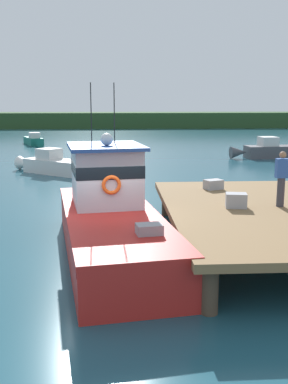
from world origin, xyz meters
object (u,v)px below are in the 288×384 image
moored_boat_far_left (34,141)px  mooring_buoy_channel_marker (109,171)px  main_fishing_boat (109,216)px  crate_stack_near_edge (236,200)px  crate_single_far (213,184)px  mooring_buoy_outer (139,146)px  moored_boat_outer_mooring (273,151)px  moored_boat_near_channel (54,165)px  deckhand_by_the_boat (282,178)px

moored_boat_far_left → mooring_buoy_channel_marker: size_ratio=10.07×
main_fishing_boat → crate_stack_near_edge: main_fishing_boat is taller
moored_boat_far_left → crate_single_far: bearing=-68.8°
moored_boat_far_left → mooring_buoy_outer: bearing=-22.8°
moored_boat_outer_mooring → crate_single_far: bearing=-114.8°
moored_boat_near_channel → crate_stack_near_edge: bearing=-63.4°
crate_single_far → crate_stack_near_edge: crate_stack_near_edge is taller
crate_stack_near_edge → mooring_buoy_outer: (-1.54, 28.31, -1.15)m
moored_boat_far_left → crate_stack_near_edge: bearing=-70.4°
moored_boat_near_channel → moored_boat_far_left: bearing=103.6°
crate_stack_near_edge → deckhand_by_the_boat: (1.34, 0.07, 0.65)m
crate_stack_near_edge → moored_boat_outer_mooring: size_ratio=0.09×
deckhand_by_the_boat → moored_boat_outer_mooring: bearing=71.5°
crate_stack_near_edge → moored_boat_near_channel: 16.12m
mooring_buoy_channel_marker → deckhand_by_the_boat: bearing=-68.3°
deckhand_by_the_boat → crate_stack_near_edge: bearing=-177.2°
moored_boat_outer_mooring → moored_boat_near_channel: bearing=-156.9°
crate_stack_near_edge → moored_boat_outer_mooring: bearing=68.4°
main_fishing_boat → crate_single_far: 4.61m
moored_boat_near_channel → mooring_buoy_outer: moored_boat_near_channel is taller
mooring_buoy_channel_marker → mooring_buoy_outer: size_ratio=0.93×
moored_boat_far_left → moored_boat_outer_mooring: moored_boat_outer_mooring is taller
crate_single_far → deckhand_by_the_boat: 3.19m
deckhand_by_the_boat → mooring_buoy_outer: size_ratio=3.14×
deckhand_by_the_boat → mooring_buoy_outer: 28.44m
crate_single_far → moored_boat_near_channel: bearing=121.7°
main_fishing_boat → deckhand_by_the_boat: main_fishing_boat is taller
moored_boat_near_channel → main_fishing_boat: bearing=-76.3°
moored_boat_outer_mooring → mooring_buoy_outer: (-9.87, 7.29, -0.29)m
moored_boat_far_left → moored_boat_near_channel: moored_boat_near_channel is taller
main_fishing_boat → mooring_buoy_channel_marker: (-0.28, 13.41, -0.76)m
mooring_buoy_channel_marker → mooring_buoy_outer: bearing=80.7°
crate_single_far → crate_stack_near_edge: (0.07, -2.84, 0.04)m
main_fishing_boat → moored_boat_near_channel: bearing=103.7°
deckhand_by_the_boat → moored_boat_near_channel: (-8.55, 14.33, -1.55)m
deckhand_by_the_boat → moored_boat_near_channel: bearing=120.8°
main_fishing_boat → deckhand_by_the_boat: bearing=0.5°
moored_boat_outer_mooring → mooring_buoy_outer: 12.27m
crate_stack_near_edge → moored_boat_far_left: bearing=109.6°
main_fishing_boat → crate_single_far: main_fishing_boat is taller
moored_boat_far_left → moored_boat_near_channel: size_ratio=0.92×
mooring_buoy_outer → deckhand_by_the_boat: bearing=-84.2°
moored_boat_outer_mooring → crate_stack_near_edge: bearing=-111.6°
main_fishing_boat → moored_boat_far_left: size_ratio=2.05×
main_fishing_boat → crate_single_far: bearing=37.9°
main_fishing_boat → moored_boat_outer_mooring: main_fishing_boat is taller
moored_boat_outer_mooring → deckhand_by_the_boat: bearing=-108.5°
moored_boat_near_channel → mooring_buoy_channel_marker: moored_boat_near_channel is taller
deckhand_by_the_boat → mooring_buoy_channel_marker: (-5.31, 13.37, -1.82)m
deckhand_by_the_boat → moored_boat_far_left: bearing=111.7°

